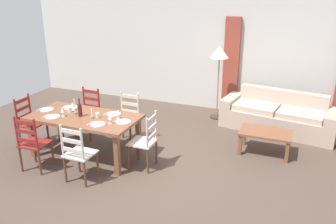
{
  "coord_description": "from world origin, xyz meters",
  "views": [
    {
      "loc": [
        2.15,
        -4.75,
        2.91
      ],
      "look_at": [
        -0.05,
        0.68,
        0.75
      ],
      "focal_mm": 37.76,
      "sensor_mm": 36.0,
      "label": 1
    }
  ],
  "objects_px": {
    "dining_chair_near_right": "(78,153)",
    "coffee_cup_primary": "(97,115)",
    "dining_table": "(84,121)",
    "dining_chair_near_left": "(33,143)",
    "couch": "(279,116)",
    "coffee_table": "(266,135)",
    "wine_glass_near_left": "(63,110)",
    "wine_glass_far_left": "(72,105)",
    "wine_glass_far_right": "(118,112)",
    "dining_chair_head_east": "(145,141)",
    "wine_glass_near_right": "(110,117)",
    "dining_chair_head_west": "(30,122)",
    "dining_chair_far_right": "(127,118)",
    "dining_chair_far_left": "(89,113)",
    "coffee_cup_secondary": "(70,110)",
    "standing_lamp": "(219,56)",
    "wine_bottle": "(80,110)"
  },
  "relations": [
    {
      "from": "dining_chair_near_right",
      "to": "wine_glass_far_right",
      "type": "height_order",
      "value": "dining_chair_near_right"
    },
    {
      "from": "dining_chair_far_right",
      "to": "coffee_table",
      "type": "bearing_deg",
      "value": 11.02
    },
    {
      "from": "dining_table",
      "to": "dining_chair_near_left",
      "type": "height_order",
      "value": "dining_chair_near_left"
    },
    {
      "from": "dining_chair_far_left",
      "to": "wine_glass_near_left",
      "type": "distance_m",
      "value": 1.02
    },
    {
      "from": "dining_table",
      "to": "dining_chair_near_left",
      "type": "relative_size",
      "value": 1.98
    },
    {
      "from": "dining_chair_head_east",
      "to": "dining_chair_far_right",
      "type": "bearing_deg",
      "value": 133.78
    },
    {
      "from": "dining_chair_near_right",
      "to": "wine_bottle",
      "type": "height_order",
      "value": "wine_bottle"
    },
    {
      "from": "dining_chair_head_west",
      "to": "dining_chair_head_east",
      "type": "bearing_deg",
      "value": 1.08
    },
    {
      "from": "wine_glass_near_left",
      "to": "couch",
      "type": "bearing_deg",
      "value": 38.31
    },
    {
      "from": "dining_chair_near_left",
      "to": "coffee_cup_primary",
      "type": "bearing_deg",
      "value": 46.36
    },
    {
      "from": "coffee_table",
      "to": "dining_chair_far_left",
      "type": "bearing_deg",
      "value": -171.67
    },
    {
      "from": "dining_chair_near_right",
      "to": "coffee_cup_primary",
      "type": "xyz_separation_m",
      "value": [
        -0.15,
        0.8,
        0.32
      ]
    },
    {
      "from": "dining_chair_far_left",
      "to": "standing_lamp",
      "type": "bearing_deg",
      "value": 41.72
    },
    {
      "from": "dining_table",
      "to": "couch",
      "type": "height_order",
      "value": "couch"
    },
    {
      "from": "dining_chair_far_right",
      "to": "wine_glass_near_right",
      "type": "bearing_deg",
      "value": -78.27
    },
    {
      "from": "couch",
      "to": "standing_lamp",
      "type": "relative_size",
      "value": 1.45
    },
    {
      "from": "wine_glass_near_left",
      "to": "wine_glass_far_right",
      "type": "distance_m",
      "value": 0.96
    },
    {
      "from": "wine_glass_far_right",
      "to": "dining_chair_far_left",
      "type": "bearing_deg",
      "value": 148.22
    },
    {
      "from": "wine_glass_far_right",
      "to": "standing_lamp",
      "type": "distance_m",
      "value": 2.82
    },
    {
      "from": "coffee_table",
      "to": "dining_chair_far_right",
      "type": "bearing_deg",
      "value": -168.98
    },
    {
      "from": "wine_glass_far_left",
      "to": "standing_lamp",
      "type": "relative_size",
      "value": 0.1
    },
    {
      "from": "wine_glass_near_right",
      "to": "dining_chair_head_east",
      "type": "bearing_deg",
      "value": 13.89
    },
    {
      "from": "dining_chair_near_right",
      "to": "wine_glass_near_left",
      "type": "bearing_deg",
      "value": 139.11
    },
    {
      "from": "wine_glass_near_left",
      "to": "coffee_cup_secondary",
      "type": "bearing_deg",
      "value": 94.85
    },
    {
      "from": "dining_chair_head_west",
      "to": "wine_glass_far_left",
      "type": "relative_size",
      "value": 5.96
    },
    {
      "from": "coffee_cup_secondary",
      "to": "coffee_table",
      "type": "xyz_separation_m",
      "value": [
        3.25,
        1.21,
        -0.44
      ]
    },
    {
      "from": "couch",
      "to": "coffee_table",
      "type": "bearing_deg",
      "value": -95.14
    },
    {
      "from": "dining_chair_head_east",
      "to": "wine_glass_far_left",
      "type": "distance_m",
      "value": 1.55
    },
    {
      "from": "dining_table",
      "to": "wine_glass_far_left",
      "type": "bearing_deg",
      "value": 154.98
    },
    {
      "from": "dining_table",
      "to": "standing_lamp",
      "type": "height_order",
      "value": "standing_lamp"
    },
    {
      "from": "coffee_cup_primary",
      "to": "coffee_table",
      "type": "bearing_deg",
      "value": 25.27
    },
    {
      "from": "dining_chair_near_left",
      "to": "wine_bottle",
      "type": "relative_size",
      "value": 3.04
    },
    {
      "from": "dining_chair_head_east",
      "to": "wine_glass_far_right",
      "type": "xyz_separation_m",
      "value": [
        -0.55,
        0.12,
        0.38
      ]
    },
    {
      "from": "wine_glass_far_left",
      "to": "coffee_cup_primary",
      "type": "bearing_deg",
      "value": -12.04
    },
    {
      "from": "dining_chair_far_left",
      "to": "dining_chair_far_right",
      "type": "height_order",
      "value": "same"
    },
    {
      "from": "dining_chair_head_west",
      "to": "coffee_cup_primary",
      "type": "relative_size",
      "value": 10.67
    },
    {
      "from": "dining_chair_head_east",
      "to": "wine_glass_far_left",
      "type": "relative_size",
      "value": 5.96
    },
    {
      "from": "dining_chair_far_right",
      "to": "dining_table",
      "type": "bearing_deg",
      "value": -117.47
    },
    {
      "from": "wine_glass_far_left",
      "to": "wine_glass_far_right",
      "type": "bearing_deg",
      "value": -1.51
    },
    {
      "from": "wine_glass_far_right",
      "to": "coffee_cup_primary",
      "type": "bearing_deg",
      "value": -163.42
    },
    {
      "from": "wine_glass_near_right",
      "to": "wine_glass_far_left",
      "type": "distance_m",
      "value": 0.97
    },
    {
      "from": "dining_chair_far_right",
      "to": "coffee_table",
      "type": "distance_m",
      "value": 2.56
    },
    {
      "from": "wine_glass_near_left",
      "to": "dining_table",
      "type": "bearing_deg",
      "value": 25.06
    },
    {
      "from": "coffee_cup_secondary",
      "to": "couch",
      "type": "height_order",
      "value": "coffee_cup_secondary"
    },
    {
      "from": "wine_glass_far_left",
      "to": "couch",
      "type": "bearing_deg",
      "value": 34.87
    },
    {
      "from": "dining_chair_near_left",
      "to": "dining_chair_near_right",
      "type": "xyz_separation_m",
      "value": [
        0.89,
        -0.02,
        0.0
      ]
    },
    {
      "from": "coffee_cup_primary",
      "to": "couch",
      "type": "height_order",
      "value": "coffee_cup_primary"
    },
    {
      "from": "dining_chair_head_east",
      "to": "wine_glass_near_right",
      "type": "relative_size",
      "value": 5.96
    },
    {
      "from": "dining_chair_far_left",
      "to": "standing_lamp",
      "type": "relative_size",
      "value": 0.59
    },
    {
      "from": "dining_chair_near_left",
      "to": "dining_chair_far_left",
      "type": "height_order",
      "value": "same"
    }
  ]
}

